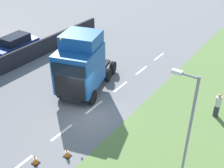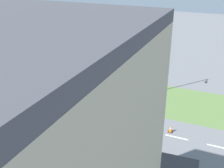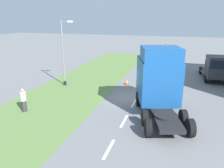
{
  "view_description": "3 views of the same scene",
  "coord_description": "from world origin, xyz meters",
  "px_view_note": "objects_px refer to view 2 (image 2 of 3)",
  "views": [
    {
      "loc": [
        -9.95,
        11.31,
        11.38
      ],
      "look_at": [
        -2.12,
        0.22,
        3.06
      ],
      "focal_mm": 45.0,
      "sensor_mm": 36.0,
      "label": 1
    },
    {
      "loc": [
        19.06,
        8.38,
        12.8
      ],
      "look_at": [
        -1.31,
        -0.44,
        3.0
      ],
      "focal_mm": 45.0,
      "sensor_mm": 36.0,
      "label": 2
    },
    {
      "loc": [
        2.93,
        -16.21,
        6.43
      ],
      "look_at": [
        -1.94,
        -0.18,
        1.21
      ],
      "focal_mm": 35.0,
      "sensor_mm": 36.0,
      "label": 3
    }
  ],
  "objects_px": {
    "lamp_post": "(156,67)",
    "traffic_cone_lead": "(171,129)",
    "pedestrian": "(99,77)",
    "traffic_cone_trailing": "(158,119)",
    "lorry_cab": "(83,104)"
  },
  "relations": [
    {
      "from": "lorry_cab",
      "to": "traffic_cone_lead",
      "type": "bearing_deg",
      "value": 92.77
    },
    {
      "from": "lamp_post",
      "to": "traffic_cone_lead",
      "type": "bearing_deg",
      "value": 25.61
    },
    {
      "from": "traffic_cone_lead",
      "to": "traffic_cone_trailing",
      "type": "relative_size",
      "value": 1.0
    },
    {
      "from": "lorry_cab",
      "to": "pedestrian",
      "type": "relative_size",
      "value": 3.85
    },
    {
      "from": "traffic_cone_trailing",
      "to": "pedestrian",
      "type": "bearing_deg",
      "value": -123.54
    },
    {
      "from": "lorry_cab",
      "to": "lamp_post",
      "type": "xyz_separation_m",
      "value": [
        -9.06,
        3.52,
        0.61
      ]
    },
    {
      "from": "pedestrian",
      "to": "traffic_cone_trailing",
      "type": "xyz_separation_m",
      "value": [
        5.45,
        8.22,
        -0.55
      ]
    },
    {
      "from": "traffic_cone_lead",
      "to": "pedestrian",
      "type": "bearing_deg",
      "value": -124.11
    },
    {
      "from": "traffic_cone_lead",
      "to": "traffic_cone_trailing",
      "type": "bearing_deg",
      "value": -127.41
    },
    {
      "from": "lamp_post",
      "to": "pedestrian",
      "type": "distance_m",
      "value": 6.7
    },
    {
      "from": "pedestrian",
      "to": "traffic_cone_trailing",
      "type": "height_order",
      "value": "pedestrian"
    },
    {
      "from": "lorry_cab",
      "to": "pedestrian",
      "type": "xyz_separation_m",
      "value": [
        -8.87,
        -2.85,
        -1.44
      ]
    },
    {
      "from": "pedestrian",
      "to": "traffic_cone_lead",
      "type": "bearing_deg",
      "value": 55.89
    },
    {
      "from": "lorry_cab",
      "to": "lamp_post",
      "type": "relative_size",
      "value": 1.08
    },
    {
      "from": "pedestrian",
      "to": "traffic_cone_trailing",
      "type": "distance_m",
      "value": 9.88
    }
  ]
}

